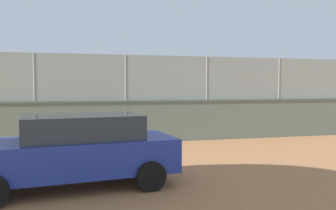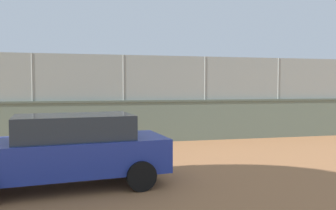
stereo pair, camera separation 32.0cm
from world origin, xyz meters
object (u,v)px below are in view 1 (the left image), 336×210
sports_ball (148,104)px  parked_car_blue (75,149)px  player_foreground_swinging (167,106)px  player_baseline_waiting (127,107)px  player_at_service_line (226,107)px

sports_ball → parked_car_blue: bearing=69.5°
player_foreground_swinging → sports_ball: player_foreground_swinging is taller
parked_car_blue → player_foreground_swinging: bearing=-113.5°
player_baseline_waiting → parked_car_blue: size_ratio=0.37×
player_baseline_waiting → player_at_service_line: size_ratio=1.14×
player_foreground_swinging → player_at_service_line: size_ratio=1.08×
player_foreground_swinging → sports_ball: (1.78, 2.64, 0.27)m
parked_car_blue → player_at_service_line: bearing=-126.8°
sports_ball → parked_car_blue: 11.08m
player_foreground_swinging → player_at_service_line: player_foreground_swinging is taller
player_baseline_waiting → player_at_service_line: player_baseline_waiting is taller
player_at_service_line → sports_ball: size_ratio=6.42×
sports_ball → parked_car_blue: (3.89, 10.37, -0.39)m
player_baseline_waiting → player_foreground_swinging: bearing=-158.3°
player_at_service_line → parked_car_blue: size_ratio=0.33×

